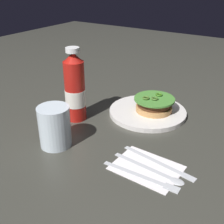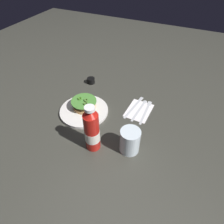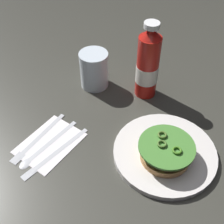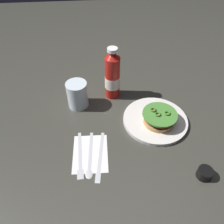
{
  "view_description": "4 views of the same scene",
  "coord_description": "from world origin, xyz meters",
  "px_view_note": "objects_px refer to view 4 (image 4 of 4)",
  "views": [
    {
      "loc": [
        0.34,
        -0.66,
        0.44
      ],
      "look_at": [
        -0.08,
        -0.01,
        0.05
      ],
      "focal_mm": 45.58,
      "sensor_mm": 36.0,
      "label": 1
    },
    {
      "loc": [
        -0.68,
        -0.33,
        0.72
      ],
      "look_at": [
        -0.05,
        -0.04,
        0.08
      ],
      "focal_mm": 31.39,
      "sensor_mm": 36.0,
      "label": 2
    },
    {
      "loc": [
        0.42,
        0.27,
        0.6
      ],
      "look_at": [
        -0.02,
        -0.02,
        0.08
      ],
      "focal_mm": 46.77,
      "sensor_mm": 36.0,
      "label": 3
    },
    {
      "loc": [
        0.57,
        -0.1,
        0.66
      ],
      "look_at": [
        -0.05,
        -0.04,
        0.05
      ],
      "focal_mm": 35.51,
      "sensor_mm": 36.0,
      "label": 4
    }
  ],
  "objects_px": {
    "dinner_plate": "(155,120)",
    "ketchup_bottle": "(112,76)",
    "burger_sandwich": "(159,118)",
    "fork_utensil": "(80,158)",
    "spoon_utensil": "(90,160)",
    "butter_knife": "(100,158)",
    "napkin": "(90,153)",
    "water_glass": "(77,95)",
    "condiment_cup": "(205,173)"
  },
  "relations": [
    {
      "from": "burger_sandwich",
      "to": "butter_knife",
      "type": "relative_size",
      "value": 0.64
    },
    {
      "from": "fork_utensil",
      "to": "butter_knife",
      "type": "distance_m",
      "value": 0.07
    },
    {
      "from": "water_glass",
      "to": "butter_knife",
      "type": "xyz_separation_m",
      "value": [
        0.29,
        0.08,
        -0.05
      ]
    },
    {
      "from": "butter_knife",
      "to": "ketchup_bottle",
      "type": "bearing_deg",
      "value": 167.3
    },
    {
      "from": "ketchup_bottle",
      "to": "napkin",
      "type": "distance_m",
      "value": 0.35
    },
    {
      "from": "napkin",
      "to": "fork_utensil",
      "type": "bearing_deg",
      "value": -63.95
    },
    {
      "from": "spoon_utensil",
      "to": "butter_knife",
      "type": "height_order",
      "value": "same"
    },
    {
      "from": "ketchup_bottle",
      "to": "fork_utensil",
      "type": "relative_size",
      "value": 1.19
    },
    {
      "from": "napkin",
      "to": "spoon_utensil",
      "type": "distance_m",
      "value": 0.03
    },
    {
      "from": "condiment_cup",
      "to": "dinner_plate",
      "type": "bearing_deg",
      "value": -158.58
    },
    {
      "from": "spoon_utensil",
      "to": "water_glass",
      "type": "bearing_deg",
      "value": -172.0
    },
    {
      "from": "burger_sandwich",
      "to": "napkin",
      "type": "bearing_deg",
      "value": -67.43
    },
    {
      "from": "dinner_plate",
      "to": "condiment_cup",
      "type": "bearing_deg",
      "value": 21.42
    },
    {
      "from": "water_glass",
      "to": "butter_knife",
      "type": "relative_size",
      "value": 0.55
    },
    {
      "from": "napkin",
      "to": "butter_knife",
      "type": "height_order",
      "value": "butter_knife"
    },
    {
      "from": "ketchup_bottle",
      "to": "condiment_cup",
      "type": "bearing_deg",
      "value": 30.38
    },
    {
      "from": "dinner_plate",
      "to": "spoon_utensil",
      "type": "distance_m",
      "value": 0.32
    },
    {
      "from": "napkin",
      "to": "fork_utensil",
      "type": "distance_m",
      "value": 0.04
    },
    {
      "from": "ketchup_bottle",
      "to": "condiment_cup",
      "type": "height_order",
      "value": "ketchup_bottle"
    },
    {
      "from": "fork_utensil",
      "to": "spoon_utensil",
      "type": "distance_m",
      "value": 0.04
    },
    {
      "from": "burger_sandwich",
      "to": "dinner_plate",
      "type": "bearing_deg",
      "value": -157.61
    },
    {
      "from": "fork_utensil",
      "to": "dinner_plate",
      "type": "bearing_deg",
      "value": 116.4
    },
    {
      "from": "condiment_cup",
      "to": "napkin",
      "type": "relative_size",
      "value": 0.3
    },
    {
      "from": "napkin",
      "to": "water_glass",
      "type": "bearing_deg",
      "value": -170.58
    },
    {
      "from": "ketchup_bottle",
      "to": "fork_utensil",
      "type": "bearing_deg",
      "value": -23.78
    },
    {
      "from": "water_glass",
      "to": "fork_utensil",
      "type": "xyz_separation_m",
      "value": [
        0.28,
        0.01,
        -0.05
      ]
    },
    {
      "from": "burger_sandwich",
      "to": "fork_utensil",
      "type": "distance_m",
      "value": 0.34
    },
    {
      "from": "dinner_plate",
      "to": "ketchup_bottle",
      "type": "bearing_deg",
      "value": -139.3
    },
    {
      "from": "burger_sandwich",
      "to": "condiment_cup",
      "type": "distance_m",
      "value": 0.26
    },
    {
      "from": "water_glass",
      "to": "butter_knife",
      "type": "bearing_deg",
      "value": 14.77
    },
    {
      "from": "ketchup_bottle",
      "to": "water_glass",
      "type": "height_order",
      "value": "ketchup_bottle"
    },
    {
      "from": "dinner_plate",
      "to": "napkin",
      "type": "relative_size",
      "value": 1.6
    },
    {
      "from": "dinner_plate",
      "to": "burger_sandwich",
      "type": "xyz_separation_m",
      "value": [
        0.02,
        0.01,
        0.03
      ]
    },
    {
      "from": "fork_utensil",
      "to": "butter_knife",
      "type": "bearing_deg",
      "value": 81.98
    },
    {
      "from": "napkin",
      "to": "dinner_plate",
      "type": "bearing_deg",
      "value": 116.45
    },
    {
      "from": "water_glass",
      "to": "fork_utensil",
      "type": "bearing_deg",
      "value": 1.43
    },
    {
      "from": "ketchup_bottle",
      "to": "napkin",
      "type": "height_order",
      "value": "ketchup_bottle"
    },
    {
      "from": "ketchup_bottle",
      "to": "fork_utensil",
      "type": "distance_m",
      "value": 0.38
    },
    {
      "from": "water_glass",
      "to": "spoon_utensil",
      "type": "distance_m",
      "value": 0.3
    },
    {
      "from": "napkin",
      "to": "fork_utensil",
      "type": "height_order",
      "value": "fork_utensil"
    },
    {
      "from": "condiment_cup",
      "to": "fork_utensil",
      "type": "height_order",
      "value": "condiment_cup"
    },
    {
      "from": "dinner_plate",
      "to": "ketchup_bottle",
      "type": "distance_m",
      "value": 0.26
    },
    {
      "from": "ketchup_bottle",
      "to": "water_glass",
      "type": "distance_m",
      "value": 0.17
    },
    {
      "from": "spoon_utensil",
      "to": "condiment_cup",
      "type": "bearing_deg",
      "value": 75.6
    },
    {
      "from": "water_glass",
      "to": "dinner_plate",
      "type": "bearing_deg",
      "value": 67.36
    },
    {
      "from": "condiment_cup",
      "to": "butter_knife",
      "type": "height_order",
      "value": "condiment_cup"
    },
    {
      "from": "water_glass",
      "to": "napkin",
      "type": "xyz_separation_m",
      "value": [
        0.26,
        0.04,
        -0.06
      ]
    },
    {
      "from": "dinner_plate",
      "to": "fork_utensil",
      "type": "distance_m",
      "value": 0.34
    },
    {
      "from": "spoon_utensil",
      "to": "butter_knife",
      "type": "bearing_deg",
      "value": 93.39
    },
    {
      "from": "spoon_utensil",
      "to": "butter_knife",
      "type": "distance_m",
      "value": 0.04
    }
  ]
}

